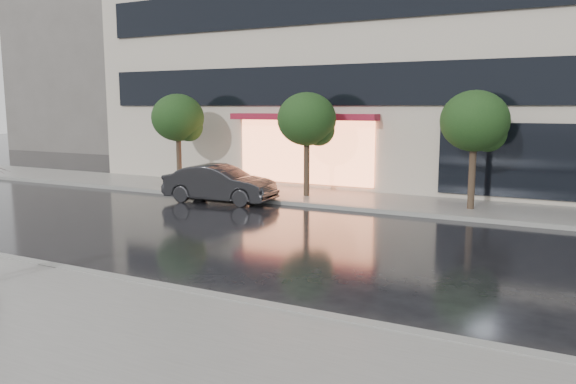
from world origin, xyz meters
The scene contains 10 objects.
ground centered at (0.00, 0.00, 0.00)m, with size 120.00×120.00×0.00m, color black.
sidewalk_near centered at (0.00, -3.25, 0.06)m, with size 60.00×4.50×0.12m, color slate.
sidewalk_far centered at (0.00, 10.25, 0.06)m, with size 60.00×3.50×0.12m, color slate.
curb_near centered at (0.00, -1.00, 0.07)m, with size 60.00×0.25×0.14m, color gray.
curb_far centered at (0.00, 8.50, 0.07)m, with size 60.00×0.25×0.14m, color gray.
bg_building_left centered at (-28.00, 26.00, 6.00)m, with size 14.00×10.00×12.00m, color #59544F.
tree_far_west centered at (-8.94, 10.03, 2.92)m, with size 2.20×2.20×3.99m.
tree_mid_west centered at (-2.94, 10.03, 2.92)m, with size 2.20×2.20×3.99m.
tree_mid_east centered at (3.06, 10.03, 2.92)m, with size 2.20×2.20×3.99m.
parked_car centered at (-5.47, 7.85, 0.68)m, with size 1.44×4.13×1.36m, color black.
Camera 1 is at (6.01, -8.96, 3.45)m, focal length 35.00 mm.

